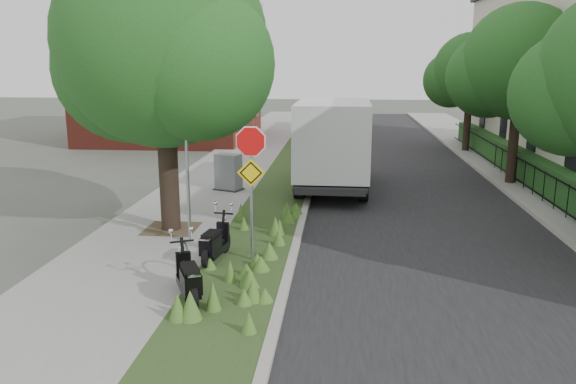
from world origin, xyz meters
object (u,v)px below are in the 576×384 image
Objects in this scene: box_truck at (333,141)px; scooter_far at (214,247)px; scooter_near at (189,283)px; sign_assembly at (251,166)px; utility_cabinet at (228,173)px.

scooter_far is at bearing -107.13° from box_truck.
scooter_near reaches higher than scooter_far.
sign_assembly is 0.52× the size of box_truck.
scooter_near is at bearing -108.90° from sign_assembly.
scooter_near is at bearing -83.02° from utility_cabinet.
utility_cabinet is (-1.99, 7.13, -1.59)m from sign_assembly.
sign_assembly is at bearing -102.00° from box_truck.
box_truck is at bearing 78.00° from sign_assembly.
scooter_near is 1.17× the size of utility_cabinet.
scooter_far is 7.48m from utility_cabinet.
scooter_far is at bearing -81.18° from utility_cabinet.
utility_cabinet is (-1.15, 7.39, 0.25)m from scooter_far.
box_truck reaches higher than scooter_near.
scooter_near is 10.79m from box_truck.
box_truck is at bearing 76.37° from scooter_near.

